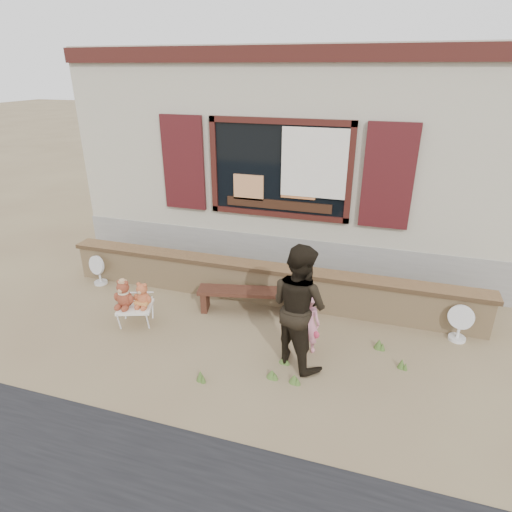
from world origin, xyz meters
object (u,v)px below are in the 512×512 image
(bench, at_px, (246,296))
(teddy_bear_right, at_px, (143,294))
(child, at_px, (308,323))
(adult, at_px, (299,306))
(folding_chair, at_px, (135,308))
(teddy_bear_left, at_px, (124,293))

(bench, relative_size, teddy_bear_right, 3.93)
(child, bearing_deg, bench, -23.87)
(teddy_bear_right, relative_size, adult, 0.24)
(bench, bearing_deg, folding_chair, -163.10)
(child, bearing_deg, teddy_bear_left, 12.01)
(adult, bearing_deg, child, -74.72)
(teddy_bear_right, relative_size, child, 0.45)
(folding_chair, height_order, adult, adult)
(folding_chair, xyz_separation_m, teddy_bear_left, (-0.13, -0.05, 0.26))
(folding_chair, height_order, teddy_bear_left, teddy_bear_left)
(folding_chair, distance_m, child, 2.67)
(child, bearing_deg, teddy_bear_right, 10.26)
(child, xyz_separation_m, adult, (-0.09, -0.28, 0.41))
(bench, distance_m, folding_chair, 1.74)
(teddy_bear_right, height_order, child, child)
(child, height_order, adult, adult)
(child, bearing_deg, folding_chair, 11.18)
(adult, bearing_deg, folding_chair, 29.60)
(teddy_bear_right, distance_m, adult, 2.47)
(bench, bearing_deg, teddy_bear_left, -163.83)
(teddy_bear_left, height_order, teddy_bear_right, teddy_bear_left)
(bench, xyz_separation_m, teddy_bear_right, (-1.38, -0.80, 0.22))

